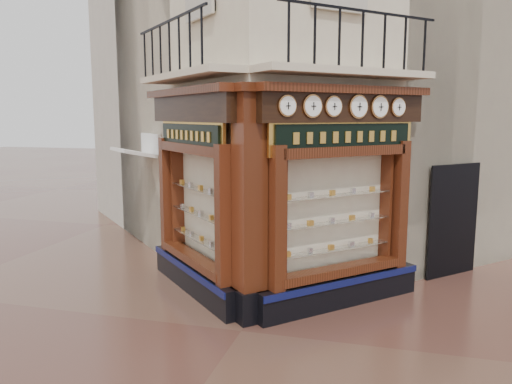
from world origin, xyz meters
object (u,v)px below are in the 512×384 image
(awning, at_px, (137,255))
(signboard_left, at_px, (190,135))
(corner_pilaster, at_px, (249,208))
(clock_b, at_px, (312,106))
(clock_f, at_px, (398,107))
(clock_a, at_px, (287,106))
(clock_e, at_px, (380,107))
(clock_c, at_px, (333,106))
(clock_d, at_px, (358,107))
(signboard_right, at_px, (345,137))

(awning, distance_m, signboard_left, 4.45)
(corner_pilaster, height_order, clock_b, corner_pilaster)
(clock_f, relative_size, signboard_left, 0.17)
(clock_f, height_order, awning, clock_f)
(corner_pilaster, xyz_separation_m, clock_f, (2.34, 1.73, 1.67))
(clock_b, distance_m, awning, 6.63)
(clock_a, distance_m, clock_e, 1.97)
(clock_c, height_order, clock_e, clock_e)
(awning, xyz_separation_m, signboard_left, (2.38, -2.12, 3.10))
(corner_pilaster, height_order, clock_f, corner_pilaster)
(clock_b, xyz_separation_m, clock_d, (0.69, 0.69, 0.00))
(corner_pilaster, height_order, clock_d, corner_pilaster)
(clock_e, relative_size, awning, 0.30)
(clock_b, height_order, clock_c, clock_b)
(clock_a, height_order, signboard_left, clock_a)
(corner_pilaster, xyz_separation_m, clock_d, (1.67, 1.06, 1.67))
(awning, bearing_deg, clock_f, -147.78)
(corner_pilaster, distance_m, signboard_left, 2.12)
(awning, xyz_separation_m, signboard_right, (5.30, -2.12, 3.10))
(clock_e, distance_m, signboard_left, 3.54)
(clock_d, xyz_separation_m, awning, (-5.51, 2.07, -3.62))
(clock_a, bearing_deg, signboard_left, 109.45)
(clock_d, xyz_separation_m, signboard_right, (-0.20, -0.05, -0.52))
(clock_d, height_order, clock_f, clock_d)
(clock_d, distance_m, signboard_left, 3.17)
(awning, distance_m, signboard_right, 6.50)
(awning, bearing_deg, clock_d, -155.62)
(signboard_right, bearing_deg, clock_c, -163.35)
(clock_b, bearing_deg, clock_a, 180.00)
(clock_d, height_order, signboard_left, clock_d)
(clock_d, relative_size, signboard_left, 0.20)
(clock_f, bearing_deg, clock_d, -180.00)
(clock_d, relative_size, signboard_right, 0.18)
(clock_f, distance_m, signboard_right, 1.25)
(clock_a, xyz_separation_m, clock_d, (1.04, 1.04, 0.00))
(signboard_left, bearing_deg, clock_b, -149.90)
(clock_f, relative_size, signboard_right, 0.15)
(corner_pilaster, relative_size, clock_a, 11.62)
(corner_pilaster, height_order, clock_e, corner_pilaster)
(clock_a, distance_m, clock_f, 2.42)
(signboard_right, bearing_deg, awning, 113.21)
(clock_f, height_order, signboard_left, clock_f)
(corner_pilaster, relative_size, signboard_right, 1.75)
(clock_d, xyz_separation_m, clock_e, (0.35, 0.35, -0.00))
(clock_f, bearing_deg, clock_b, -180.00)
(signboard_left, bearing_deg, signboard_right, -135.00)
(clock_d, bearing_deg, clock_f, 0.00)
(clock_c, bearing_deg, clock_a, -180.00)
(clock_d, bearing_deg, signboard_right, 148.22)
(clock_f, distance_m, awning, 7.30)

